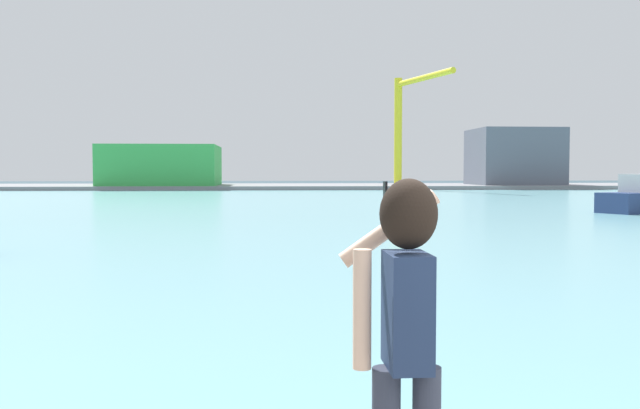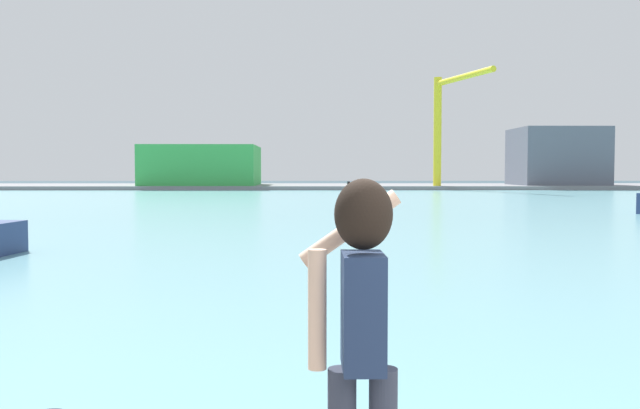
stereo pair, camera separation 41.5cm
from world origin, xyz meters
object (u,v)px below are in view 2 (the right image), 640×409
at_px(warehouse_left, 203,165).
at_px(warehouse_right, 557,157).
at_px(person_photographer, 361,318).
at_px(port_crane, 445,115).

distance_m(warehouse_left, warehouse_right, 47.97).
distance_m(person_photographer, warehouse_left, 90.29).
distance_m(warehouse_left, port_crane, 32.75).
height_order(person_photographer, port_crane, port_crane).
bearing_deg(warehouse_left, warehouse_right, 0.00).
bearing_deg(warehouse_right, port_crane, -154.78).
distance_m(person_photographer, warehouse_right, 95.10).
relative_size(person_photographer, warehouse_left, 0.12).
bearing_deg(port_crane, person_photographer, -101.46).
height_order(warehouse_left, port_crane, port_crane).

